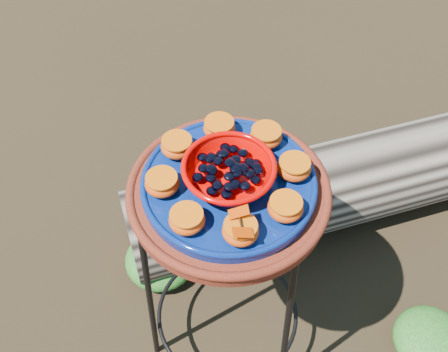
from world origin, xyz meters
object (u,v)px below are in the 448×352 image
(plant_stand, at_px, (228,279))
(driftwood_log, at_px, (360,178))
(terracotta_saucer, at_px, (229,194))
(red_bowl, at_px, (229,174))
(cobalt_plate, at_px, (229,185))

(plant_stand, relative_size, driftwood_log, 0.43)
(terracotta_saucer, height_order, red_bowl, red_bowl)
(plant_stand, xyz_separation_m, driftwood_log, (0.30, 0.61, -0.20))
(cobalt_plate, bearing_deg, plant_stand, 0.00)
(terracotta_saucer, relative_size, red_bowl, 2.33)
(terracotta_saucer, distance_m, cobalt_plate, 0.03)
(terracotta_saucer, relative_size, cobalt_plate, 1.17)
(plant_stand, relative_size, cobalt_plate, 1.93)
(red_bowl, bearing_deg, driftwood_log, 63.98)
(cobalt_plate, bearing_deg, terracotta_saucer, 0.00)
(red_bowl, xyz_separation_m, driftwood_log, (0.30, 0.61, -0.63))
(plant_stand, height_order, driftwood_log, plant_stand)
(driftwood_log, bearing_deg, terracotta_saucer, -116.02)
(red_bowl, height_order, driftwood_log, red_bowl)
(red_bowl, bearing_deg, terracotta_saucer, 0.00)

